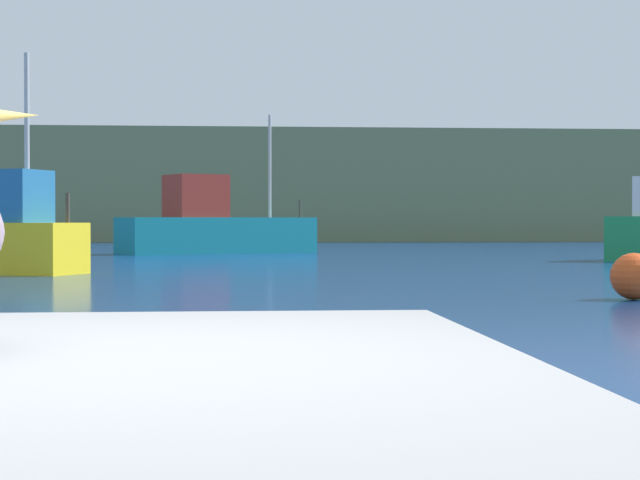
# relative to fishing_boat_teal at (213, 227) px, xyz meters

# --- Properties ---
(hillside_backdrop) EXTENTS (140.00, 13.49, 6.67)m
(hillside_backdrop) POSITION_rel_fishing_boat_teal_xyz_m (0.09, 28.11, 2.32)
(hillside_backdrop) COLOR #6B7A51
(hillside_backdrop) RESTS_ON ground
(fishing_boat_teal) EXTENTS (7.84, 5.32, 5.45)m
(fishing_boat_teal) POSITION_rel_fishing_boat_teal_xyz_m (0.00, 0.00, 0.00)
(fishing_boat_teal) COLOR teal
(fishing_boat_teal) RESTS_ON ground
(mooring_buoy) EXTENTS (0.76, 0.76, 0.76)m
(mooring_buoy) POSITION_rel_fishing_boat_teal_xyz_m (7.01, -26.10, -0.64)
(mooring_buoy) COLOR #E54C19
(mooring_buoy) RESTS_ON ground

